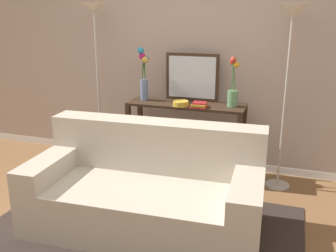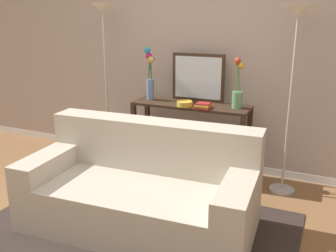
% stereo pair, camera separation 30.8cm
% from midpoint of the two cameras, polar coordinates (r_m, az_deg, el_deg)
% --- Properties ---
extents(ground_plane, '(16.00, 16.00, 0.02)m').
position_cam_midpoint_polar(ground_plane, '(3.17, -8.58, -18.04)').
color(ground_plane, brown).
extents(back_wall, '(12.00, 0.15, 2.71)m').
position_cam_midpoint_polar(back_wall, '(4.42, 2.25, 11.09)').
color(back_wall, white).
rests_on(back_wall, ground).
extents(area_rug, '(2.64, 1.79, 0.01)m').
position_cam_midpoint_polar(area_rug, '(3.30, -6.98, -16.08)').
color(area_rug, '#332823').
rests_on(area_rug, ground).
extents(couch, '(1.99, 1.03, 0.88)m').
position_cam_midpoint_polar(couch, '(3.28, -5.98, -10.17)').
color(couch, '#BCB29E').
rests_on(couch, ground).
extents(console_table, '(1.31, 0.40, 0.83)m').
position_cam_midpoint_polar(console_table, '(4.22, 0.63, 0.06)').
color(console_table, '#382619').
rests_on(console_table, ground).
extents(floor_lamp_left, '(0.28, 0.28, 1.91)m').
position_cam_midpoint_polar(floor_lamp_left, '(4.48, -12.99, 12.64)').
color(floor_lamp_left, '#B7B2A8').
rests_on(floor_lamp_left, ground).
extents(floor_lamp_right, '(0.28, 0.28, 1.87)m').
position_cam_midpoint_polar(floor_lamp_right, '(3.84, 15.90, 11.30)').
color(floor_lamp_right, '#B7B2A8').
rests_on(floor_lamp_right, ground).
extents(wall_mirror, '(0.61, 0.02, 0.54)m').
position_cam_midpoint_polar(wall_mirror, '(4.25, 1.61, 7.44)').
color(wall_mirror, '#382619').
rests_on(wall_mirror, console_table).
extents(vase_tall_flowers, '(0.13, 0.12, 0.60)m').
position_cam_midpoint_polar(vase_tall_flowers, '(4.30, -5.79, 7.75)').
color(vase_tall_flowers, '#6B84AD').
rests_on(vase_tall_flowers, console_table).
extents(vase_short_flowers, '(0.11, 0.12, 0.53)m').
position_cam_midpoint_polar(vase_short_flowers, '(4.01, 7.73, 5.38)').
color(vase_short_flowers, '#669E6B').
rests_on(vase_short_flowers, console_table).
extents(fruit_bowl, '(0.17, 0.17, 0.06)m').
position_cam_midpoint_polar(fruit_bowl, '(4.03, -0.23, 3.46)').
color(fruit_bowl, gold).
rests_on(fruit_bowl, console_table).
extents(book_stack, '(0.18, 0.15, 0.06)m').
position_cam_midpoint_polar(book_stack, '(3.97, 2.61, 3.19)').
color(book_stack, '#BC3328').
rests_on(book_stack, console_table).
extents(book_row_under_console, '(0.25, 0.17, 0.13)m').
position_cam_midpoint_polar(book_row_under_console, '(4.53, -4.37, -5.81)').
color(book_row_under_console, maroon).
rests_on(book_row_under_console, ground).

